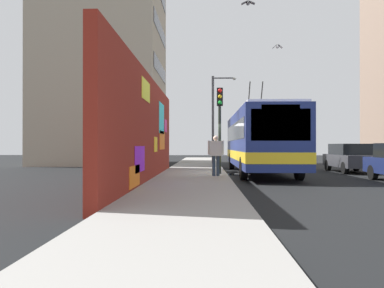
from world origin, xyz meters
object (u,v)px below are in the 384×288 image
object	(u,v)px
pedestrian_at_curb	(216,152)
traffic_light	(220,116)
city_bus	(259,139)
parked_car_dark_gray	(351,157)
street_lamp	(216,113)

from	to	relation	value
pedestrian_at_curb	traffic_light	xyz separation A→B (m)	(1.13, -0.21, 1.68)
city_bus	parked_car_dark_gray	xyz separation A→B (m)	(1.22, -5.20, -0.98)
parked_car_dark_gray	street_lamp	bearing A→B (deg)	44.87
traffic_light	parked_car_dark_gray	bearing A→B (deg)	-65.14
parked_car_dark_gray	street_lamp	size ratio (longest dim) A/B	0.62
parked_car_dark_gray	street_lamp	distance (m)	10.72
pedestrian_at_curb	traffic_light	size ratio (longest dim) A/B	0.44
pedestrian_at_curb	parked_car_dark_gray	bearing A→B (deg)	-59.03
parked_car_dark_gray	street_lamp	xyz separation A→B (m)	(7.28, 7.24, 3.09)
street_lamp	pedestrian_at_curb	bearing A→B (deg)	178.44
city_bus	traffic_light	bearing A→B (deg)	135.46
pedestrian_at_curb	street_lamp	xyz separation A→B (m)	(11.81, -0.32, 2.72)
pedestrian_at_curb	city_bus	bearing A→B (deg)	-35.47
parked_car_dark_gray	traffic_light	bearing A→B (deg)	114.86
parked_car_dark_gray	traffic_light	size ratio (longest dim) A/B	1.01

